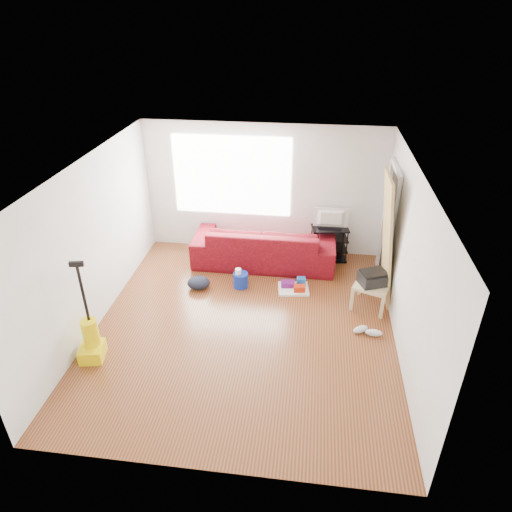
# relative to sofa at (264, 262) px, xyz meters

# --- Properties ---
(room) EXTENTS (4.51, 5.01, 2.51)m
(room) POSITION_rel_sofa_xyz_m (-0.01, -1.80, 1.25)
(room) COLOR #532C12
(room) RESTS_ON ground
(sofa) EXTENTS (2.62, 1.02, 0.77)m
(sofa) POSITION_rel_sofa_xyz_m (0.00, 0.00, 0.00)
(sofa) COLOR #38030E
(sofa) RESTS_ON ground
(tv_stand) EXTENTS (0.73, 0.48, 0.68)m
(tv_stand) POSITION_rel_sofa_xyz_m (1.20, 0.27, 0.35)
(tv_stand) COLOR black
(tv_stand) RESTS_ON ground
(tv) EXTENTS (0.64, 0.08, 0.37)m
(tv) POSITION_rel_sofa_xyz_m (1.20, 0.27, 0.86)
(tv) COLOR black
(tv) RESTS_ON tv_stand
(side_table) EXTENTS (0.68, 0.68, 0.43)m
(side_table) POSITION_rel_sofa_xyz_m (1.87, -1.17, 0.36)
(side_table) COLOR tan
(side_table) RESTS_ON ground
(printer) EXTENTS (0.52, 0.46, 0.22)m
(printer) POSITION_rel_sofa_xyz_m (1.87, -1.17, 0.54)
(printer) COLOR black
(printer) RESTS_ON side_table
(bucket) EXTENTS (0.29, 0.29, 0.26)m
(bucket) POSITION_rel_sofa_xyz_m (-0.31, -0.87, 0.00)
(bucket) COLOR #102999
(bucket) RESTS_ON ground
(toilet_paper) EXTENTS (0.11, 0.11, 0.10)m
(toilet_paper) POSITION_rel_sofa_xyz_m (-0.35, -0.89, 0.18)
(toilet_paper) COLOR white
(toilet_paper) RESTS_ON bucket
(cleaning_tray) EXTENTS (0.56, 0.47, 0.19)m
(cleaning_tray) POSITION_rel_sofa_xyz_m (0.63, -0.86, 0.06)
(cleaning_tray) COLOR white
(cleaning_tray) RESTS_ON ground
(backpack) EXTENTS (0.44, 0.37, 0.22)m
(backpack) POSITION_rel_sofa_xyz_m (-1.02, -1.02, 0.00)
(backpack) COLOR black
(backpack) RESTS_ON ground
(sneakers) EXTENTS (0.46, 0.23, 0.10)m
(sneakers) POSITION_rel_sofa_xyz_m (1.77, -1.91, 0.05)
(sneakers) COLOR silver
(sneakers) RESTS_ON ground
(vacuum) EXTENTS (0.38, 0.41, 1.51)m
(vacuum) POSITION_rel_sofa_xyz_m (-2.08, -2.90, 0.28)
(vacuum) COLOR yellow
(vacuum) RESTS_ON ground
(door_panel) EXTENTS (0.26, 0.85, 2.12)m
(door_panel) POSITION_rel_sofa_xyz_m (2.05, -0.84, 0.00)
(door_panel) COLOR tan
(door_panel) RESTS_ON ground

